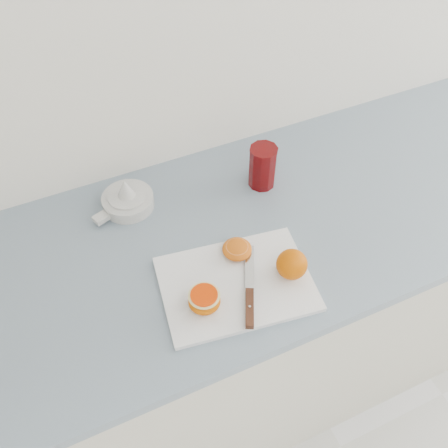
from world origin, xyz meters
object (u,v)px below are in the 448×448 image
counter (233,322)px  cutting_board (236,284)px  half_orange (204,300)px  citrus_juicer (127,199)px  red_tumbler (263,168)px

counter → cutting_board: 0.48m
cutting_board → half_orange: half_orange is taller
counter → citrus_juicer: citrus_juicer is taller
half_orange → red_tumbler: (0.28, 0.29, 0.02)m
half_orange → red_tumbler: 0.41m
cutting_board → red_tumbler: (0.20, 0.26, 0.05)m
cutting_board → citrus_juicer: bearing=113.8°
cutting_board → citrus_juicer: size_ratio=2.02×
half_orange → red_tumbler: red_tumbler is taller
cutting_board → half_orange: size_ratio=4.80×
cutting_board → half_orange: (-0.09, -0.03, 0.03)m
cutting_board → citrus_juicer: (-0.14, 0.33, 0.02)m
cutting_board → half_orange: 0.09m
counter → red_tumbler: 0.53m
counter → cutting_board: (-0.07, -0.15, 0.45)m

